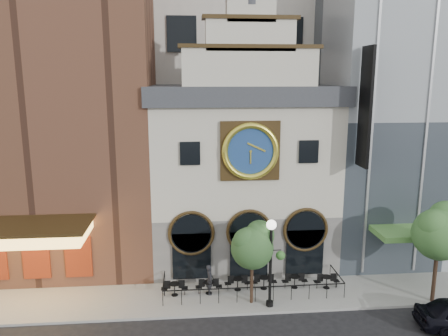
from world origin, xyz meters
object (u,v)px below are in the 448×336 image
object	(u,v)px
bistro_1	(209,286)
tree_left	(253,244)
bistro_0	(175,288)
bistro_5	(327,281)
bistro_2	(238,283)
pedestrian	(210,279)
lamppost	(271,253)
bistro_3	(264,282)
bistro_4	(295,281)
tree_right	(440,230)

from	to	relation	value
bistro_1	tree_left	world-z (taller)	tree_left
bistro_0	bistro_5	world-z (taller)	same
bistro_2	pedestrian	xyz separation A→B (m)	(-1.72, -0.31, 0.45)
bistro_5	tree_left	bearing A→B (deg)	-165.03
lamppost	bistro_3	bearing A→B (deg)	87.75
tree_left	bistro_0	bearing A→B (deg)	165.09
bistro_2	bistro_3	xyz separation A→B (m)	(1.62, 0.02, 0.00)
bistro_4	tree_left	xyz separation A→B (m)	(-2.87, -1.51, 3.08)
bistro_0	pedestrian	xyz separation A→B (m)	(2.10, 0.02, 0.45)
tree_left	tree_right	distance (m)	10.56
bistro_0	bistro_1	size ratio (longest dim) A/B	1.00
bistro_5	pedestrian	xyz separation A→B (m)	(-7.20, -0.07, 0.45)
bistro_2	bistro_3	size ratio (longest dim) A/B	1.00
bistro_3	pedestrian	distance (m)	3.39
bistro_1	bistro_3	size ratio (longest dim) A/B	1.00
bistro_2	tree_left	world-z (taller)	tree_left
bistro_2	bistro_5	distance (m)	5.49
bistro_0	tree_left	bearing A→B (deg)	-14.91
bistro_5	pedestrian	distance (m)	7.21
bistro_3	bistro_4	size ratio (longest dim) A/B	1.00
bistro_5	pedestrian	bearing A→B (deg)	-179.41
bistro_5	tree_left	distance (m)	5.86
lamppost	bistro_2	bearing A→B (deg)	126.82
lamppost	bistro_5	bearing A→B (deg)	23.41
bistro_0	bistro_3	size ratio (longest dim) A/B	1.00
bistro_3	tree_right	xyz separation A→B (m)	(9.55, -2.27, 3.86)
bistro_5	lamppost	distance (m)	5.07
bistro_4	bistro_5	distance (m)	1.96
bistro_4	tree_right	xyz separation A→B (m)	(7.63, -2.24, 3.86)
bistro_1	pedestrian	size ratio (longest dim) A/B	0.86
bistro_0	bistro_2	size ratio (longest dim) A/B	1.00
bistro_1	tree_right	world-z (taller)	tree_right
bistro_5	lamppost	xyz separation A→B (m)	(-3.89, -1.79, 2.70)
bistro_1	bistro_2	distance (m)	1.80
bistro_3	bistro_5	size ratio (longest dim) A/B	1.00
bistro_0	tree_right	bearing A→B (deg)	-7.31
bistro_2	bistro_4	xyz separation A→B (m)	(3.54, -0.01, 0.00)
bistro_2	bistro_4	world-z (taller)	same
bistro_0	bistro_2	xyz separation A→B (m)	(3.81, 0.33, 0.00)
tree_right	bistro_3	bearing A→B (deg)	166.60
bistro_1	bistro_5	bearing A→B (deg)	0.45
bistro_0	pedestrian	size ratio (longest dim) A/B	0.86
bistro_0	tree_left	xyz separation A→B (m)	(4.48, -1.19, 3.08)
bistro_4	tree_left	size ratio (longest dim) A/B	0.33
bistro_1	bistro_3	xyz separation A→B (m)	(3.40, 0.31, 0.00)
bistro_3	tree_left	world-z (taller)	tree_left
bistro_3	lamppost	world-z (taller)	lamppost
pedestrian	tree_right	size ratio (longest dim) A/B	0.31
bistro_2	lamppost	bearing A→B (deg)	-51.90
bistro_4	bistro_5	xyz separation A→B (m)	(1.95, -0.22, 0.00)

